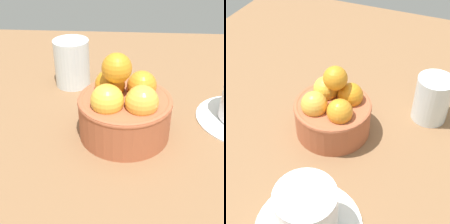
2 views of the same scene
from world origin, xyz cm
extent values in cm
cube|color=brown|center=(0.00, 0.00, -1.56)|extent=(114.93, 99.49, 3.13)
cylinder|color=#AD5938|center=(0.00, 0.00, 3.26)|extent=(14.31, 14.31, 6.52)
torus|color=#AD5938|center=(0.00, 0.00, 6.12)|extent=(14.51, 14.51, 1.00)
sphere|color=orange|center=(-2.46, 2.52, 7.51)|extent=(4.81, 4.81, 4.81)
sphere|color=gold|center=(-2.52, -2.46, 7.51)|extent=(4.89, 4.89, 4.89)
sphere|color=gold|center=(2.46, -2.52, 7.51)|extent=(4.88, 4.88, 4.88)
sphere|color=orange|center=(2.52, 2.46, 7.51)|extent=(4.67, 4.67, 4.67)
sphere|color=orange|center=(-1.29, -0.22, 11.49)|extent=(4.43, 4.43, 4.43)
cylinder|color=silver|center=(-11.03, 16.45, 4.70)|extent=(7.02, 7.02, 9.40)
camera|label=1|loc=(0.68, -41.16, 30.65)|focal=50.61mm
camera|label=2|loc=(41.70, 18.69, 45.23)|focal=52.32mm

